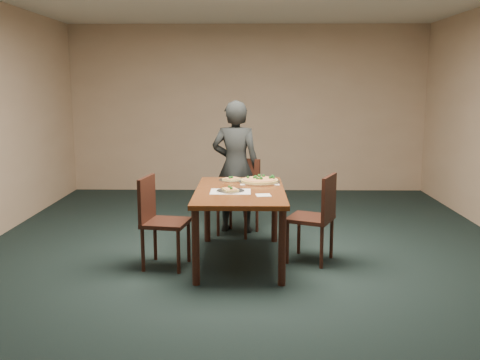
{
  "coord_description": "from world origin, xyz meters",
  "views": [
    {
      "loc": [
        0.0,
        -5.13,
        1.79
      ],
      "look_at": [
        -0.08,
        0.19,
        0.85
      ],
      "focal_mm": 40.0,
      "sensor_mm": 36.0,
      "label": 1
    }
  ],
  "objects_px": {
    "dining_table": "(240,199)",
    "slice_plate_near": "(230,190)",
    "pizza_pan": "(260,180)",
    "slice_plate_far": "(231,180)",
    "diner": "(236,167)",
    "chair_left": "(158,216)",
    "chair_far": "(240,191)",
    "chair_right": "(318,213)"
  },
  "relations": [
    {
      "from": "pizza_pan",
      "to": "slice_plate_near",
      "type": "relative_size",
      "value": 1.6
    },
    {
      "from": "diner",
      "to": "slice_plate_far",
      "type": "height_order",
      "value": "diner"
    },
    {
      "from": "chair_far",
      "to": "chair_left",
      "type": "distance_m",
      "value": 1.5
    },
    {
      "from": "chair_left",
      "to": "diner",
      "type": "xyz_separation_m",
      "value": [
        0.74,
        1.33,
        0.29
      ]
    },
    {
      "from": "diner",
      "to": "slice_plate_near",
      "type": "relative_size",
      "value": 5.79
    },
    {
      "from": "chair_far",
      "to": "chair_right",
      "type": "bearing_deg",
      "value": -31.25
    },
    {
      "from": "dining_table",
      "to": "pizza_pan",
      "type": "relative_size",
      "value": 3.36
    },
    {
      "from": "dining_table",
      "to": "diner",
      "type": "bearing_deg",
      "value": 93.47
    },
    {
      "from": "chair_right",
      "to": "slice_plate_far",
      "type": "relative_size",
      "value": 3.25
    },
    {
      "from": "diner",
      "to": "slice_plate_near",
      "type": "height_order",
      "value": "diner"
    },
    {
      "from": "diner",
      "to": "pizza_pan",
      "type": "xyz_separation_m",
      "value": [
        0.28,
        -0.74,
        -0.04
      ]
    },
    {
      "from": "slice_plate_near",
      "to": "diner",
      "type": "bearing_deg",
      "value": 88.93
    },
    {
      "from": "chair_left",
      "to": "slice_plate_far",
      "type": "distance_m",
      "value": 1.03
    },
    {
      "from": "chair_far",
      "to": "chair_right",
      "type": "distance_m",
      "value": 1.37
    },
    {
      "from": "chair_right",
      "to": "slice_plate_near",
      "type": "xyz_separation_m",
      "value": [
        -0.88,
        -0.08,
        0.25
      ]
    },
    {
      "from": "dining_table",
      "to": "slice_plate_far",
      "type": "xyz_separation_m",
      "value": [
        -0.1,
        0.53,
        0.1
      ]
    },
    {
      "from": "chair_right",
      "to": "slice_plate_near",
      "type": "relative_size",
      "value": 3.25
    },
    {
      "from": "chair_far",
      "to": "diner",
      "type": "height_order",
      "value": "diner"
    },
    {
      "from": "chair_left",
      "to": "slice_plate_near",
      "type": "height_order",
      "value": "chair_left"
    },
    {
      "from": "chair_far",
      "to": "chair_right",
      "type": "relative_size",
      "value": 1.0
    },
    {
      "from": "pizza_pan",
      "to": "slice_plate_far",
      "type": "distance_m",
      "value": 0.33
    },
    {
      "from": "chair_far",
      "to": "chair_right",
      "type": "height_order",
      "value": "same"
    },
    {
      "from": "slice_plate_near",
      "to": "slice_plate_far",
      "type": "distance_m",
      "value": 0.63
    },
    {
      "from": "dining_table",
      "to": "diner",
      "type": "distance_m",
      "value": 1.16
    },
    {
      "from": "dining_table",
      "to": "slice_plate_near",
      "type": "height_order",
      "value": "slice_plate_near"
    },
    {
      "from": "chair_left",
      "to": "diner",
      "type": "relative_size",
      "value": 0.56
    },
    {
      "from": "chair_left",
      "to": "diner",
      "type": "bearing_deg",
      "value": -19.6
    },
    {
      "from": "diner",
      "to": "slice_plate_far",
      "type": "xyz_separation_m",
      "value": [
        -0.03,
        -0.62,
        -0.05
      ]
    },
    {
      "from": "slice_plate_far",
      "to": "chair_left",
      "type": "bearing_deg",
      "value": -134.94
    },
    {
      "from": "diner",
      "to": "slice_plate_near",
      "type": "xyz_separation_m",
      "value": [
        -0.02,
        -1.25,
        -0.05
      ]
    },
    {
      "from": "slice_plate_near",
      "to": "chair_left",
      "type": "bearing_deg",
      "value": -173.72
    },
    {
      "from": "pizza_pan",
      "to": "slice_plate_far",
      "type": "bearing_deg",
      "value": 159.34
    },
    {
      "from": "chair_far",
      "to": "chair_left",
      "type": "xyz_separation_m",
      "value": [
        -0.8,
        -1.26,
        0.0
      ]
    },
    {
      "from": "slice_plate_near",
      "to": "dining_table",
      "type": "bearing_deg",
      "value": 47.45
    },
    {
      "from": "chair_right",
      "to": "slice_plate_near",
      "type": "height_order",
      "value": "chair_right"
    },
    {
      "from": "chair_far",
      "to": "dining_table",
      "type": "bearing_deg",
      "value": -66.52
    },
    {
      "from": "chair_far",
      "to": "chair_left",
      "type": "height_order",
      "value": "same"
    },
    {
      "from": "chair_right",
      "to": "diner",
      "type": "relative_size",
      "value": 0.56
    },
    {
      "from": "chair_left",
      "to": "pizza_pan",
      "type": "xyz_separation_m",
      "value": [
        1.02,
        0.59,
        0.26
      ]
    },
    {
      "from": "diner",
      "to": "slice_plate_near",
      "type": "distance_m",
      "value": 1.26
    },
    {
      "from": "chair_left",
      "to": "dining_table",
      "type": "bearing_deg",
      "value": -67.97
    },
    {
      "from": "diner",
      "to": "slice_plate_far",
      "type": "relative_size",
      "value": 5.79
    }
  ]
}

